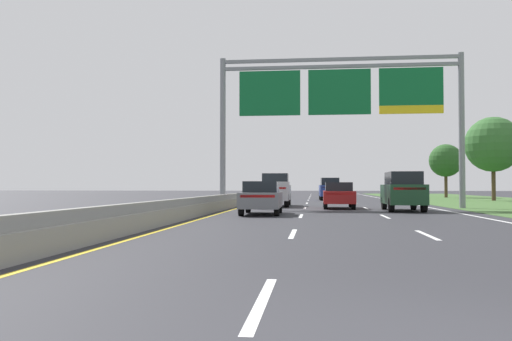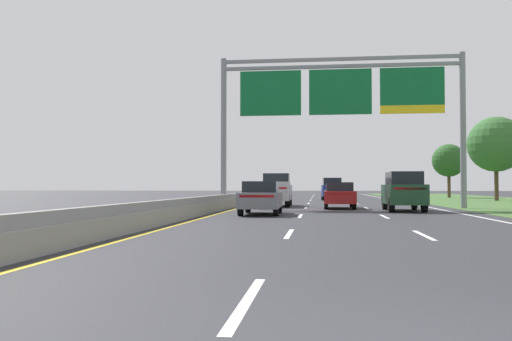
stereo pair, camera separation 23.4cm
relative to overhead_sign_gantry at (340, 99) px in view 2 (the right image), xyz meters
The scene contains 11 objects.
ground_plane 9.14m from the overhead_sign_gantry, 92.79° to the left, with size 220.00×220.00×0.00m, color #2B2B30.
lane_striping 8.84m from the overhead_sign_gantry, 93.01° to the left, with size 11.96×106.00×0.01m.
median_barrier_concrete 11.25m from the overhead_sign_gantry, 138.22° to the left, with size 0.60×110.00×0.85m.
overhead_sign_gantry is the anchor object (origin of this frame).
pickup_truck_silver 7.42m from the overhead_sign_gantry, 151.02° to the left, with size 2.08×5.43×2.20m.
car_red_centre_lane_sedan 5.98m from the overhead_sign_gantry, 97.56° to the right, with size 1.85×4.41×1.57m.
car_blue_centre_lane_suv 18.91m from the overhead_sign_gantry, 90.42° to the left, with size 2.01×4.74×2.11m.
car_darkgreen_right_lane_suv 7.50m from the overhead_sign_gantry, 49.12° to the right, with size 1.96×4.72×2.11m.
car_grey_left_lane_sedan 10.83m from the overhead_sign_gantry, 116.60° to the right, with size 1.90×4.43×1.57m.
roadside_tree_far 22.78m from the overhead_sign_gantry, 49.86° to the left, with size 5.03×5.03×7.66m.
roadside_tree_distant 33.44m from the overhead_sign_gantry, 66.08° to the left, with size 3.78×3.78×6.18m.
Camera 2 is at (-0.99, -4.80, 1.36)m, focal length 37.81 mm.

